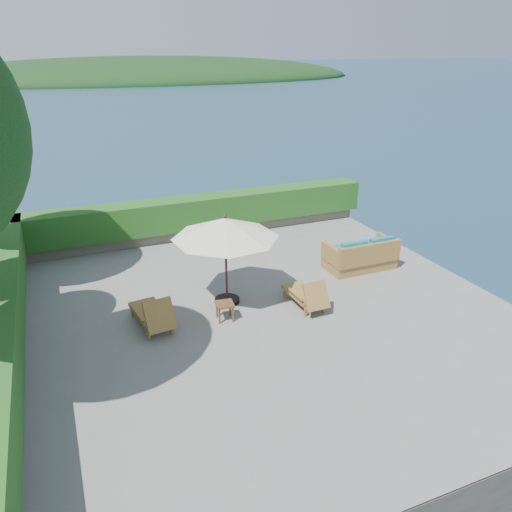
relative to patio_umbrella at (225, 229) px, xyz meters
name	(u,v)px	position (x,y,z in m)	size (l,w,h in m)	color
ground	(257,311)	(0.52, -0.73, -1.96)	(12.00, 12.00, 0.00)	gray
foundation	(257,364)	(0.52, -0.73, -3.52)	(12.00, 12.00, 3.00)	#4C463D
ocean	(257,410)	(0.52, -0.73, -4.97)	(600.00, 600.00, 0.00)	#18384D
offshore_island	(147,79)	(25.52, 139.27, -4.97)	(126.00, 57.60, 12.60)	black
planter_wall_far	(193,231)	(0.52, 4.87, -1.79)	(12.00, 0.60, 0.36)	#6C6756
planter_wall_left	(3,356)	(-5.08, -0.73, -1.79)	(0.60, 12.00, 0.36)	#6C6756
hedge_far	(192,212)	(0.52, 4.87, -1.12)	(12.40, 0.90, 1.00)	#164513
patio_umbrella	(225,229)	(0.00, 0.00, 0.00)	(3.21, 3.21, 2.33)	black
lounge_left	(153,313)	(-1.96, -0.52, -1.59)	(0.83, 1.63, 0.90)	olive
lounge_right	(307,294)	(1.72, -1.00, -1.61)	(0.69, 1.47, 0.84)	olive
side_table	(225,306)	(-0.33, -0.79, -1.61)	(0.46, 0.46, 0.43)	brown
wicker_loveseat	(361,256)	(4.26, 0.45, -1.58)	(2.02, 1.03, 0.99)	olive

